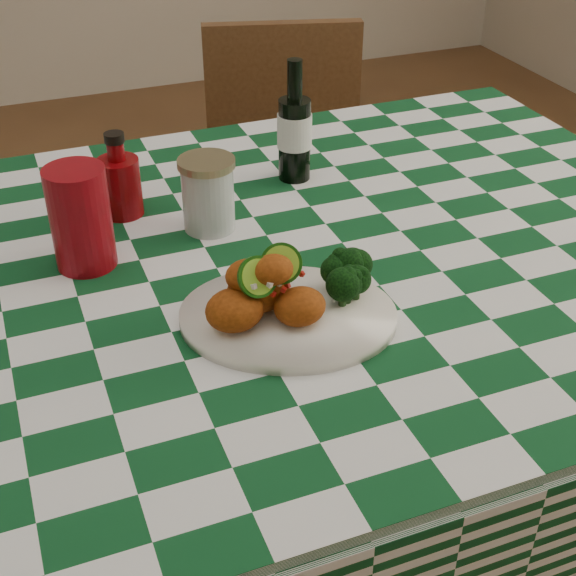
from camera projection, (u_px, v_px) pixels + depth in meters
name	position (u px, v px, depth m)	size (l,w,h in m)	color
dining_table	(228.00, 457.00, 1.41)	(1.66, 1.06, 0.79)	#0D431E
plate	(288.00, 317.00, 1.07)	(0.29, 0.23, 0.02)	white
fried_chicken_pile	(271.00, 286.00, 1.04)	(0.14, 0.11, 0.09)	#9F410F
broccoli_side	(346.00, 276.00, 1.09)	(0.07, 0.07, 0.05)	black
red_tumbler	(81.00, 218.00, 1.16)	(0.09, 0.09, 0.16)	maroon
ketchup_bottle	(119.00, 175.00, 1.29)	(0.07, 0.07, 0.14)	#6F0509
mason_jar	(208.00, 194.00, 1.26)	(0.09, 0.09, 0.12)	#B2BCBA
beer_bottle	(295.00, 121.00, 1.39)	(0.06, 0.06, 0.22)	black
wooden_chair_right	(290.00, 214.00, 2.06)	(0.40, 0.42, 0.87)	#472814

